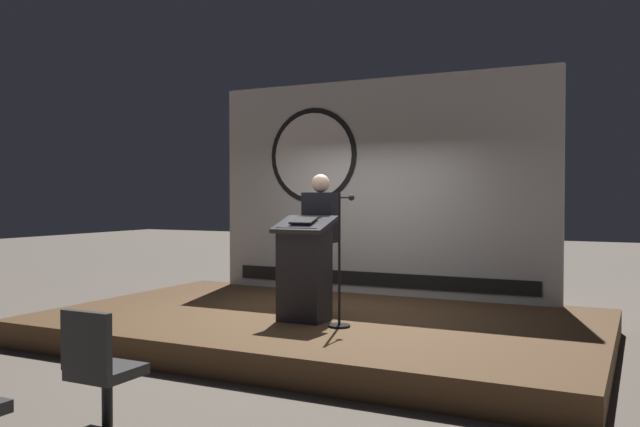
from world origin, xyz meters
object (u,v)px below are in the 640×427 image
object	(u,v)px
audience_chair_left	(99,363)
podium	(304,270)
speaker_person	(321,243)
microphone_stand	(341,280)

from	to	relation	value
audience_chair_left	podium	bearing A→B (deg)	87.92
podium	speaker_person	xyz separation A→B (m)	(-0.03, 0.48, 0.28)
speaker_person	podium	bearing A→B (deg)	-86.32
podium	speaker_person	bearing A→B (deg)	93.68
microphone_stand	audience_chair_left	size ratio (longest dim) A/B	1.63
speaker_person	audience_chair_left	world-z (taller)	speaker_person
audience_chair_left	speaker_person	bearing A→B (deg)	88.71
microphone_stand	podium	bearing A→B (deg)	168.14
microphone_stand	audience_chair_left	bearing A→B (deg)	-101.91
podium	audience_chair_left	bearing A→B (deg)	-92.08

